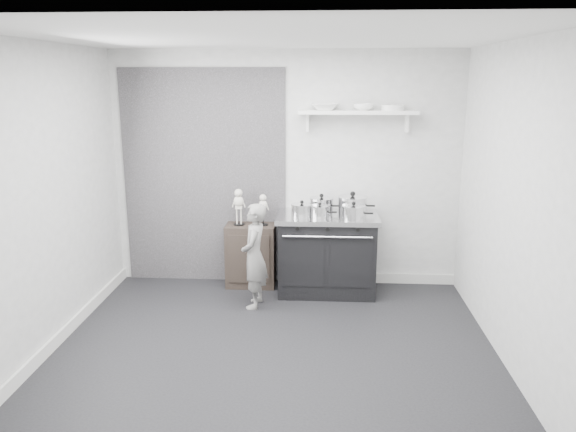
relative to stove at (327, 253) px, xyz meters
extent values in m
plane|color=black|center=(-0.49, -1.48, -0.46)|extent=(4.00, 4.00, 0.00)
cube|color=#B1B1AE|center=(-0.49, 0.32, 0.89)|extent=(4.00, 0.02, 2.70)
cube|color=#B1B1AE|center=(-0.49, -3.28, 0.89)|extent=(4.00, 0.02, 2.70)
cube|color=#B1B1AE|center=(-2.49, -1.48, 0.89)|extent=(0.02, 3.60, 2.70)
cube|color=#B1B1AE|center=(1.51, -1.48, 0.89)|extent=(0.02, 3.60, 2.70)
cube|color=silver|center=(-0.49, -1.48, 2.24)|extent=(4.00, 3.60, 0.02)
cube|color=black|center=(-1.44, 0.31, 0.79)|extent=(1.90, 0.02, 2.50)
cube|color=silver|center=(0.51, 0.30, -0.40)|extent=(2.00, 0.03, 0.12)
cube|color=silver|center=(-2.47, -1.48, -0.40)|extent=(0.03, 3.60, 0.12)
cube|color=white|center=(0.31, 0.19, 1.56)|extent=(1.30, 0.26, 0.04)
cube|color=white|center=(-0.24, 0.26, 1.44)|extent=(0.03, 0.12, 0.20)
cube|color=white|center=(0.86, 0.26, 1.44)|extent=(0.03, 0.12, 0.20)
cube|color=black|center=(0.00, 0.00, -0.03)|extent=(1.07, 0.64, 0.85)
cube|color=silver|center=(0.00, 0.00, 0.42)|extent=(1.13, 0.68, 0.05)
cube|color=black|center=(-0.26, -0.32, -0.01)|extent=(0.45, 0.02, 0.55)
cube|color=black|center=(0.26, -0.32, -0.01)|extent=(0.45, 0.02, 0.55)
cylinder|color=silver|center=(0.00, -0.35, 0.29)|extent=(0.96, 0.02, 0.02)
cylinder|color=black|center=(-0.32, -0.33, 0.37)|extent=(0.04, 0.03, 0.04)
cylinder|color=black|center=(0.00, -0.33, 0.37)|extent=(0.04, 0.03, 0.04)
cylinder|color=black|center=(0.32, -0.33, 0.37)|extent=(0.04, 0.03, 0.04)
cube|color=black|center=(-0.88, 0.13, -0.09)|extent=(0.57, 0.33, 0.74)
imported|color=gray|center=(-0.77, -0.48, 0.11)|extent=(0.30, 0.43, 1.13)
cylinder|color=silver|center=(-0.28, -0.09, 0.51)|extent=(0.23, 0.23, 0.12)
cylinder|color=silver|center=(-0.28, -0.09, 0.58)|extent=(0.23, 0.23, 0.02)
sphere|color=black|center=(-0.28, -0.09, 0.61)|extent=(0.04, 0.04, 0.04)
cylinder|color=black|center=(-0.13, -0.09, 0.51)|extent=(0.10, 0.02, 0.02)
cylinder|color=silver|center=(-0.07, 0.10, 0.53)|extent=(0.26, 0.26, 0.16)
cylinder|color=silver|center=(-0.07, 0.10, 0.61)|extent=(0.27, 0.27, 0.02)
sphere|color=black|center=(-0.07, 0.10, 0.64)|extent=(0.05, 0.05, 0.05)
cylinder|color=black|center=(0.10, 0.10, 0.53)|extent=(0.10, 0.02, 0.02)
cylinder|color=silver|center=(0.28, 0.08, 0.54)|extent=(0.32, 0.32, 0.18)
cylinder|color=silver|center=(0.28, 0.08, 0.64)|extent=(0.33, 0.33, 0.02)
sphere|color=black|center=(0.28, 0.08, 0.67)|extent=(0.06, 0.06, 0.06)
cylinder|color=black|center=(0.48, 0.08, 0.54)|extent=(0.10, 0.02, 0.02)
cylinder|color=silver|center=(0.27, -0.20, 0.52)|extent=(0.24, 0.24, 0.14)
cylinder|color=silver|center=(0.27, -0.20, 0.59)|extent=(0.25, 0.25, 0.02)
sphere|color=black|center=(0.27, -0.20, 0.62)|extent=(0.04, 0.04, 0.04)
cylinder|color=black|center=(0.44, -0.20, 0.52)|extent=(0.10, 0.02, 0.02)
cylinder|color=silver|center=(-0.09, -0.13, 0.51)|extent=(0.19, 0.19, 0.12)
cylinder|color=silver|center=(-0.09, -0.13, 0.57)|extent=(0.20, 0.20, 0.02)
sphere|color=black|center=(-0.09, -0.13, 0.60)|extent=(0.04, 0.04, 0.04)
cylinder|color=black|center=(0.05, -0.13, 0.51)|extent=(0.10, 0.02, 0.02)
imported|color=white|center=(-0.05, 0.19, 1.62)|extent=(0.30, 0.30, 0.07)
imported|color=white|center=(0.38, 0.19, 1.62)|extent=(0.23, 0.23, 0.07)
cylinder|color=white|center=(0.69, 0.19, 1.61)|extent=(0.25, 0.25, 0.06)
camera|label=1|loc=(-0.08, -6.08, 1.94)|focal=35.00mm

